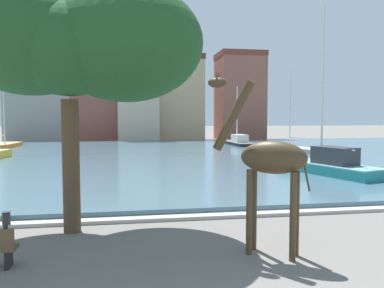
% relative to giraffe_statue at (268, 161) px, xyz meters
% --- Properties ---
extents(harbor_water, '(79.01, 40.67, 0.28)m').
position_rel_giraffe_statue_xyz_m(harbor_water, '(-1.22, 24.17, -2.17)').
color(harbor_water, '#476675').
rests_on(harbor_water, ground).
extents(quay_edge_coping, '(79.01, 0.50, 0.12)m').
position_rel_giraffe_statue_xyz_m(quay_edge_coping, '(-1.22, 3.58, -2.26)').
color(quay_edge_coping, '#ADA89E').
rests_on(quay_edge_coping, ground).
extents(giraffe_statue, '(2.32, 1.81, 4.54)m').
position_rel_giraffe_statue_xyz_m(giraffe_statue, '(0.00, 0.00, 0.00)').
color(giraffe_statue, '#42331E').
rests_on(giraffe_statue, ground).
extents(sailboat_black, '(2.15, 7.91, 6.95)m').
position_rel_giraffe_statue_xyz_m(sailboat_black, '(9.10, 33.87, -1.83)').
color(sailboat_black, black).
rests_on(sailboat_black, ground).
extents(sailboat_grey, '(4.18, 8.39, 7.78)m').
position_rel_giraffe_statue_xyz_m(sailboat_grey, '(11.54, 25.11, -1.95)').
color(sailboat_grey, '#939399').
rests_on(sailboat_grey, ground).
extents(sailboat_teal, '(3.88, 7.60, 9.56)m').
position_rel_giraffe_statue_xyz_m(sailboat_teal, '(7.35, 11.05, -1.70)').
color(sailboat_teal, teal).
rests_on(sailboat_teal, ground).
extents(sailboat_orange, '(2.47, 6.46, 7.68)m').
position_rel_giraffe_statue_xyz_m(sailboat_orange, '(-16.21, 34.52, -1.94)').
color(sailboat_orange, orange).
rests_on(sailboat_orange, ground).
extents(shade_tree, '(7.15, 4.63, 7.29)m').
position_rel_giraffe_statue_xyz_m(shade_tree, '(-4.67, 2.90, 3.19)').
color(shade_tree, brown).
rests_on(shade_tree, ground).
extents(mooring_bollard, '(0.24, 0.24, 0.50)m').
position_rel_giraffe_statue_xyz_m(mooring_bollard, '(-7.03, 3.43, -2.07)').
color(mooring_bollard, '#232326').
rests_on(mooring_bollard, ground).
extents(townhouse_narrow_midrow, '(9.09, 5.18, 10.94)m').
position_rel_giraffe_statue_xyz_m(townhouse_narrow_midrow, '(-15.78, 49.27, 3.17)').
color(townhouse_narrow_midrow, gray).
rests_on(townhouse_narrow_midrow, ground).
extents(townhouse_tall_gabled, '(7.93, 6.67, 10.26)m').
position_rel_giraffe_statue_xyz_m(townhouse_tall_gabled, '(-8.16, 50.12, 2.83)').
color(townhouse_tall_gabled, '#8E5142').
rests_on(townhouse_tall_gabled, ground).
extents(townhouse_end_terrace, '(5.78, 5.26, 11.53)m').
position_rel_giraffe_statue_xyz_m(townhouse_end_terrace, '(-1.83, 46.67, 3.47)').
color(townhouse_end_terrace, '#C6B293').
rests_on(townhouse_end_terrace, ground).
extents(townhouse_corner_house, '(6.79, 5.93, 12.69)m').
position_rel_giraffe_statue_xyz_m(townhouse_corner_house, '(4.50, 49.05, 4.04)').
color(townhouse_corner_house, tan).
rests_on(townhouse_corner_house, ground).
extents(townhouse_wide_warehouse, '(6.90, 6.39, 13.34)m').
position_rel_giraffe_statue_xyz_m(townhouse_wide_warehouse, '(13.81, 48.85, 4.37)').
color(townhouse_wide_warehouse, '#8E5142').
rests_on(townhouse_wide_warehouse, ground).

